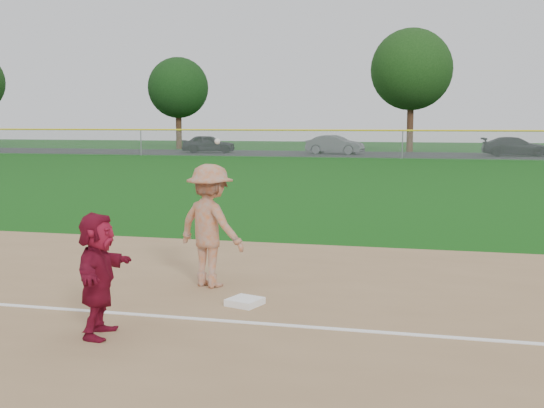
% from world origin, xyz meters
% --- Properties ---
extents(ground, '(160.00, 160.00, 0.00)m').
position_xyz_m(ground, '(0.00, 0.00, 0.00)').
color(ground, '#0F490E').
rests_on(ground, ground).
extents(foul_line, '(60.00, 0.10, 0.01)m').
position_xyz_m(foul_line, '(0.00, -0.80, 0.03)').
color(foul_line, white).
rests_on(foul_line, infield_dirt).
extents(parking_asphalt, '(120.00, 10.00, 0.01)m').
position_xyz_m(parking_asphalt, '(0.00, 46.00, 0.01)').
color(parking_asphalt, black).
rests_on(parking_asphalt, ground).
extents(first_base, '(0.54, 0.54, 0.10)m').
position_xyz_m(first_base, '(-0.04, 0.03, 0.07)').
color(first_base, white).
rests_on(first_base, infield_dirt).
extents(base_runner, '(0.66, 1.46, 1.52)m').
position_xyz_m(base_runner, '(-1.37, -1.74, 0.78)').
color(base_runner, maroon).
rests_on(base_runner, infield_dirt).
extents(car_left, '(4.70, 2.62, 1.51)m').
position_xyz_m(car_left, '(-16.32, 45.37, 0.77)').
color(car_left, black).
rests_on(car_left, parking_asphalt).
extents(car_mid, '(4.79, 2.20, 1.52)m').
position_xyz_m(car_mid, '(-5.66, 45.64, 0.77)').
color(car_mid, '#505257').
rests_on(car_mid, parking_asphalt).
extents(car_right, '(5.08, 2.26, 1.45)m').
position_xyz_m(car_right, '(8.15, 45.85, 0.73)').
color(car_right, black).
rests_on(car_right, parking_asphalt).
extents(first_base_play, '(1.44, 1.17, 2.35)m').
position_xyz_m(first_base_play, '(-0.88, 1.00, 0.99)').
color(first_base_play, '#959698').
rests_on(first_base_play, infield_dirt).
extents(outfield_fence, '(110.00, 0.12, 110.00)m').
position_xyz_m(outfield_fence, '(0.00, 40.00, 1.96)').
color(outfield_fence, '#999EA0').
rests_on(outfield_fence, ground).
extents(tree_1, '(5.80, 5.80, 8.75)m').
position_xyz_m(tree_1, '(-22.00, 53.00, 5.83)').
color(tree_1, '#3C2415').
rests_on(tree_1, ground).
extents(tree_2, '(7.00, 7.00, 10.58)m').
position_xyz_m(tree_2, '(0.00, 51.50, 7.06)').
color(tree_2, '#3E2516').
rests_on(tree_2, ground).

